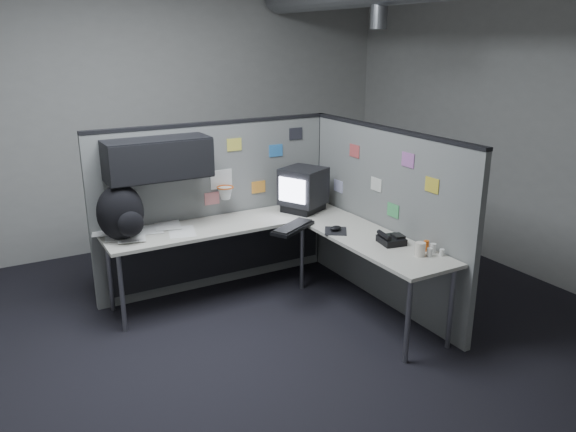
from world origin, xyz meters
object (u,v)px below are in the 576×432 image
desk (267,239)px  keyboard (293,227)px  phone (391,239)px  backpack (121,213)px  monitor (303,189)px

desk → keyboard: bearing=-47.8°
phone → backpack: backpack is taller
phone → backpack: (-1.92, 1.19, 0.20)m
desk → keyboard: (0.17, -0.19, 0.14)m
keyboard → phone: bearing=-37.2°
desk → monitor: size_ratio=4.58×
desk → monitor: bearing=26.1°
desk → phone: (0.70, -0.90, 0.15)m
desk → phone: phone is taller
monitor → phone: 1.19m
desk → backpack: backpack is taller
desk → keyboard: size_ratio=4.54×
keyboard → desk: bearing=148.3°
phone → backpack: 2.27m
monitor → keyboard: bearing=-110.9°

